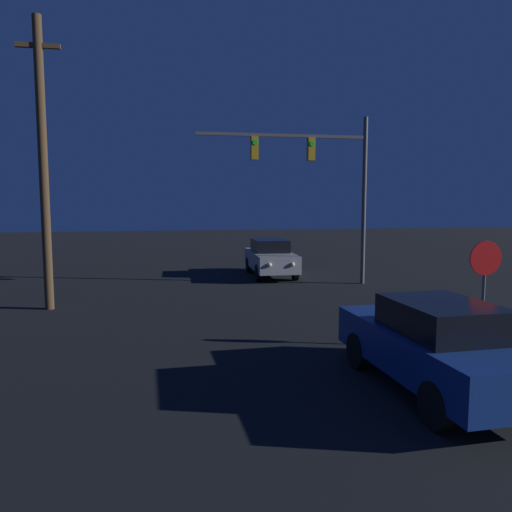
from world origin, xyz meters
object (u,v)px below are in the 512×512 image
object	(u,v)px
car_far	(270,257)
car_near	(434,345)
traffic_signal_mast	(323,172)
stop_sign	(485,273)
utility_pole	(43,162)

from	to	relation	value
car_far	car_near	bearing A→B (deg)	91.00
traffic_signal_mast	car_near	bearing A→B (deg)	-98.29
car_far	traffic_signal_mast	distance (m)	4.93
car_near	traffic_signal_mast	bearing A→B (deg)	80.11
car_far	traffic_signal_mast	xyz separation A→B (m)	(1.50, -2.83, 3.74)
stop_sign	utility_pole	world-z (taller)	utility_pole
stop_sign	utility_pole	distance (m)	12.91
car_near	utility_pole	xyz separation A→B (m)	(-8.30, 8.65, 3.76)
car_near	utility_pole	world-z (taller)	utility_pole
car_far	traffic_signal_mast	bearing A→B (deg)	119.65
utility_pole	car_near	bearing A→B (deg)	-46.19
car_near	traffic_signal_mast	world-z (taller)	traffic_signal_mast
car_far	stop_sign	bearing A→B (deg)	102.59
car_near	stop_sign	size ratio (longest dim) A/B	1.86
car_far	utility_pole	size ratio (longest dim) A/B	0.52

